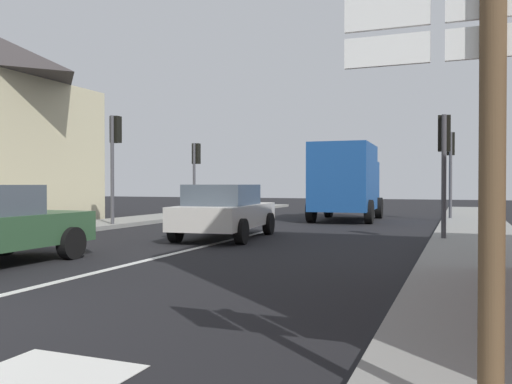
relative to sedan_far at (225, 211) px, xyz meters
name	(u,v)px	position (x,y,z in m)	size (l,w,h in m)	color
ground_plane	(241,238)	(0.34, 0.36, -0.76)	(80.00, 80.00, 0.00)	black
sidewalk_right	(483,254)	(6.44, -1.64, -0.69)	(2.23, 44.00, 0.14)	gray
sidewalk_left	(16,234)	(-5.75, -1.64, -0.69)	(2.23, 44.00, 0.14)	gray
lane_centre_stripe	(167,255)	(0.34, -3.64, -0.75)	(0.16, 12.00, 0.01)	silver
sedan_far	(225,211)	(0.00, 0.00, 0.00)	(2.28, 4.35, 1.47)	beige
delivery_truck	(346,180)	(1.67, 8.18, 0.89)	(2.64, 5.08, 3.05)	#19478C
route_sign_post	(492,90)	(6.19, -10.02, 1.24)	(1.66, 0.14, 3.20)	brown
traffic_light_near_left	(115,145)	(-4.94, 1.87, 2.04)	(0.30, 0.49, 3.79)	#47474C
traffic_light_far_left	(196,163)	(-4.94, 7.75, 1.67)	(0.30, 0.49, 3.28)	#47474C
traffic_light_far_right	(451,156)	(5.62, 9.27, 1.86)	(0.30, 0.49, 3.53)	#47474C
traffic_light_near_right	(444,149)	(5.62, 0.92, 1.61)	(0.30, 0.49, 3.21)	#47474C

